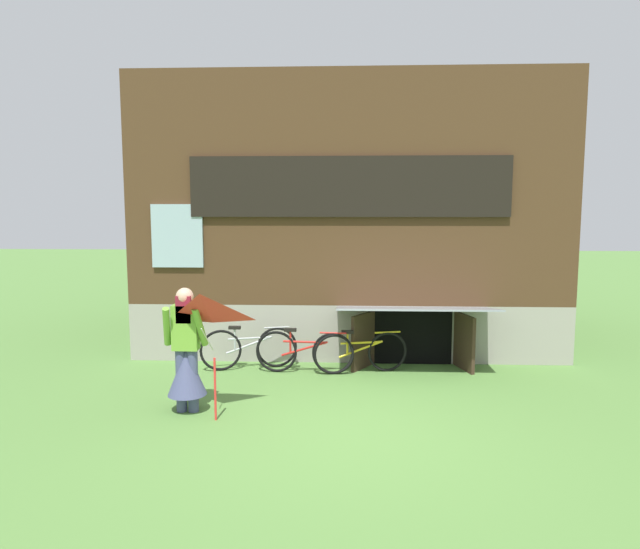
{
  "coord_description": "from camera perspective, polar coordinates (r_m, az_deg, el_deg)",
  "views": [
    {
      "loc": [
        -0.07,
        -6.73,
        2.72
      ],
      "look_at": [
        -0.43,
        1.4,
        1.76
      ],
      "focal_mm": 31.59,
      "sensor_mm": 36.0,
      "label": 1
    }
  ],
  "objects": [
    {
      "name": "ground_plane",
      "position": [
        7.26,
        3.0,
        -15.32
      ],
      "size": [
        60.0,
        60.0,
        0.0
      ],
      "primitive_type": "plane",
      "color": "#56843D"
    },
    {
      "name": "log_house",
      "position": [
        12.29,
        2.88,
        5.88
      ],
      "size": [
        7.84,
        6.24,
        5.09
      ],
      "color": "#9E998E",
      "rests_on": "ground_plane"
    },
    {
      "name": "person",
      "position": [
        7.8,
        -13.38,
        -8.41
      ],
      "size": [
        0.61,
        0.53,
        1.68
      ],
      "rotation": [
        0.0,
        0.0,
        0.22
      ],
      "color": "#474C75",
      "rests_on": "ground_plane"
    },
    {
      "name": "kite",
      "position": [
        7.07,
        -12.03,
        -5.04
      ],
      "size": [
        0.84,
        0.92,
        1.56
      ],
      "color": "red",
      "rests_on": "ground_plane"
    },
    {
      "name": "bicycle_yellow",
      "position": [
        9.43,
        4.14,
        -7.84
      ],
      "size": [
        1.56,
        0.4,
        0.73
      ],
      "rotation": [
        0.0,
        0.0,
        0.23
      ],
      "color": "black",
      "rests_on": "ground_plane"
    },
    {
      "name": "bicycle_red",
      "position": [
        9.4,
        -1.6,
        -7.81
      ],
      "size": [
        1.64,
        0.18,
        0.75
      ],
      "rotation": [
        0.0,
        0.0,
        -0.08
      ],
      "color": "black",
      "rests_on": "ground_plane"
    },
    {
      "name": "bicycle_silver",
      "position": [
        9.71,
        -7.21,
        -7.38
      ],
      "size": [
        1.6,
        0.48,
        0.75
      ],
      "rotation": [
        0.0,
        0.0,
        0.27
      ],
      "color": "black",
      "rests_on": "ground_plane"
    }
  ]
}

